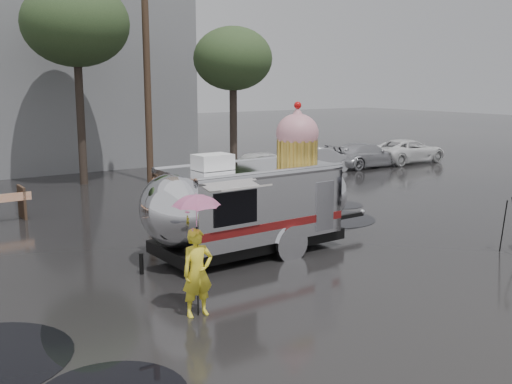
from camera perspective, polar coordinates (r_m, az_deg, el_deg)
ground at (r=12.61m, az=6.45°, el=-8.88°), size 120.00×120.00×0.00m
puddles at (r=14.94m, az=-1.76°, el=-5.68°), size 14.59×9.97×0.01m
utility_pole at (r=25.18m, az=-10.34°, el=11.40°), size 1.60×0.28×9.00m
tree_mid at (r=25.30m, az=-16.80°, el=15.03°), size 4.20×4.20×8.03m
tree_right at (r=25.96m, az=-2.21°, el=12.49°), size 3.36×3.36×6.42m
parked_cars at (r=28.91m, az=8.69°, el=3.57°), size 13.20×1.90×1.50m
airstream_trailer at (r=14.62m, az=-0.36°, el=-0.76°), size 6.95×2.73×3.74m
person_left at (r=10.84m, az=-5.59°, el=-7.65°), size 0.60×0.42×1.61m
umbrella_pink at (r=10.55m, az=-5.70°, el=-1.96°), size 1.05×1.05×2.26m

